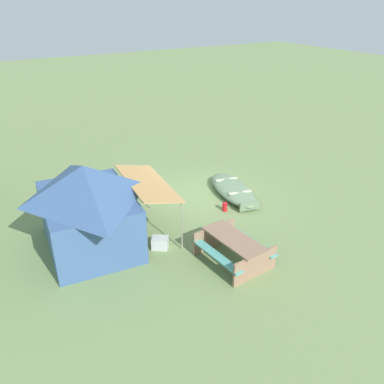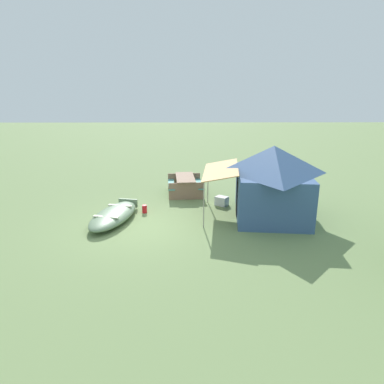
{
  "view_description": "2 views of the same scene",
  "coord_description": "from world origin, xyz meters",
  "px_view_note": "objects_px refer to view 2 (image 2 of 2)",
  "views": [
    {
      "loc": [
        -11.06,
        7.09,
        6.73
      ],
      "look_at": [
        -1.13,
        1.07,
        0.96
      ],
      "focal_mm": 37.26,
      "sensor_mm": 36.0,
      "label": 1
    },
    {
      "loc": [
        10.9,
        1.51,
        4.37
      ],
      "look_at": [
        -0.72,
        1.61,
        0.97
      ],
      "focal_mm": 32.44,
      "sensor_mm": 36.0,
      "label": 2
    }
  ],
  "objects_px": {
    "beached_rowboat": "(114,215)",
    "canvas_cabin_tent": "(272,180)",
    "fuel_can": "(145,209)",
    "cooler_box": "(222,201)",
    "picnic_table": "(185,183)"
  },
  "relations": [
    {
      "from": "beached_rowboat",
      "to": "canvas_cabin_tent",
      "type": "bearing_deg",
      "value": 94.9
    },
    {
      "from": "beached_rowboat",
      "to": "fuel_can",
      "type": "bearing_deg",
      "value": 130.76
    },
    {
      "from": "canvas_cabin_tent",
      "to": "cooler_box",
      "type": "bearing_deg",
      "value": -126.85
    },
    {
      "from": "picnic_table",
      "to": "cooler_box",
      "type": "height_order",
      "value": "picnic_table"
    },
    {
      "from": "canvas_cabin_tent",
      "to": "picnic_table",
      "type": "distance_m",
      "value": 4.3
    },
    {
      "from": "picnic_table",
      "to": "cooler_box",
      "type": "bearing_deg",
      "value": 41.74
    },
    {
      "from": "cooler_box",
      "to": "fuel_can",
      "type": "xyz_separation_m",
      "value": [
        0.87,
        -2.95,
        -0.03
      ]
    },
    {
      "from": "cooler_box",
      "to": "fuel_can",
      "type": "relative_size",
      "value": 1.59
    },
    {
      "from": "beached_rowboat",
      "to": "cooler_box",
      "type": "relative_size",
      "value": 6.75
    },
    {
      "from": "fuel_can",
      "to": "beached_rowboat",
      "type": "bearing_deg",
      "value": -49.24
    },
    {
      "from": "beached_rowboat",
      "to": "picnic_table",
      "type": "relative_size",
      "value": 1.55
    },
    {
      "from": "canvas_cabin_tent",
      "to": "picnic_table",
      "type": "bearing_deg",
      "value": -132.76
    },
    {
      "from": "fuel_can",
      "to": "cooler_box",
      "type": "bearing_deg",
      "value": 106.35
    },
    {
      "from": "beached_rowboat",
      "to": "fuel_can",
      "type": "xyz_separation_m",
      "value": [
        -0.83,
        0.97,
        -0.07
      ]
    },
    {
      "from": "picnic_table",
      "to": "canvas_cabin_tent",
      "type": "bearing_deg",
      "value": 47.24
    }
  ]
}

